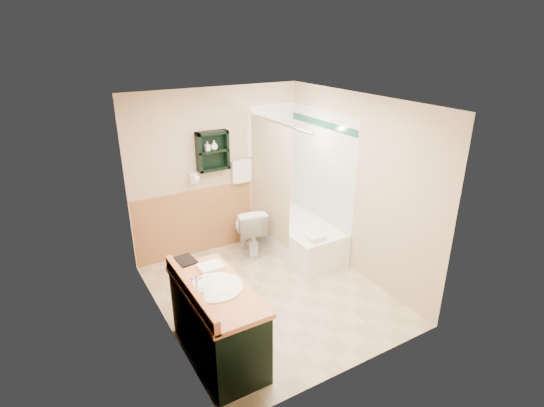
{
  "coord_description": "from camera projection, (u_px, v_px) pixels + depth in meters",
  "views": [
    {
      "loc": [
        -2.28,
        -3.91,
        3.1
      ],
      "look_at": [
        0.14,
        0.2,
        1.14
      ],
      "focal_mm": 28.0,
      "sensor_mm": 36.0,
      "label": 1
    }
  ],
  "objects": [
    {
      "name": "wall_shelf",
      "position": [
        213.0,
        151.0,
        5.85
      ],
      "size": [
        0.45,
        0.15,
        0.55
      ],
      "primitive_type": "cube",
      "color": "black",
      "rests_on": "back_wall"
    },
    {
      "name": "vanity",
      "position": [
        218.0,
        322.0,
        4.21
      ],
      "size": [
        0.59,
        1.27,
        0.81
      ],
      "primitive_type": "cube",
      "color": "black",
      "rests_on": "ground"
    },
    {
      "name": "ceiling",
      "position": [
        270.0,
        100.0,
        4.45
      ],
      "size": [
        2.6,
        3.0,
        0.04
      ],
      "primitive_type": "cube",
      "color": "white",
      "rests_on": "back_wall"
    },
    {
      "name": "toilet",
      "position": [
        248.0,
        230.0,
        6.26
      ],
      "size": [
        0.58,
        0.82,
        0.73
      ],
      "primitive_type": "imported",
      "rotation": [
        0.0,
        0.0,
        2.91
      ],
      "color": "white",
      "rests_on": "ground"
    },
    {
      "name": "tile_right",
      "position": [
        320.0,
        182.0,
        6.17
      ],
      "size": [
        1.5,
        1.5,
        2.1
      ],
      "primitive_type": null,
      "color": "white",
      "rests_on": "right_wall"
    },
    {
      "name": "tile_accent",
      "position": [
        322.0,
        124.0,
        5.84
      ],
      "size": [
        1.5,
        1.5,
        0.1
      ],
      "primitive_type": null,
      "color": "#164E39",
      "rests_on": "right_wall"
    },
    {
      "name": "soap_bottle_a",
      "position": [
        208.0,
        149.0,
        5.79
      ],
      "size": [
        0.08,
        0.13,
        0.06
      ],
      "primitive_type": "imported",
      "rotation": [
        0.0,
        0.0,
        0.18
      ],
      "color": "white",
      "rests_on": "wall_shelf"
    },
    {
      "name": "tile_back",
      "position": [
        279.0,
        171.0,
        6.62
      ],
      "size": [
        0.95,
        0.95,
        2.1
      ],
      "primitive_type": null,
      "color": "white",
      "rests_on": "back_wall"
    },
    {
      "name": "wainscot_left",
      "position": [
        168.0,
        290.0,
        4.57
      ],
      "size": [
        2.98,
        2.98,
        1.0
      ],
      "primitive_type": null,
      "color": "tan",
      "rests_on": "left_wall"
    },
    {
      "name": "vanity_book",
      "position": [
        177.0,
        254.0,
        4.43
      ],
      "size": [
        0.18,
        0.04,
        0.25
      ],
      "primitive_type": "imported",
      "rotation": [
        0.0,
        0.0,
        0.11
      ],
      "color": "black",
      "rests_on": "vanity"
    },
    {
      "name": "wainscot_back",
      "position": [
        220.0,
        217.0,
        6.36
      ],
      "size": [
        2.58,
        2.58,
        1.0
      ],
      "primitive_type": null,
      "color": "tan",
      "rests_on": "back_wall"
    },
    {
      "name": "right_wall",
      "position": [
        357.0,
        187.0,
        5.53
      ],
      "size": [
        0.04,
        3.0,
        2.4
      ],
      "primitive_type": "cube",
      "color": "beige",
      "rests_on": "ground"
    },
    {
      "name": "curtain_rod",
      "position": [
        276.0,
        122.0,
        5.45
      ],
      "size": [
        0.03,
        1.6,
        0.03
      ],
      "primitive_type": "cylinder",
      "rotation": [
        1.57,
        0.0,
        0.0
      ],
      "color": "silver",
      "rests_on": "back_wall"
    },
    {
      "name": "tub_towel",
      "position": [
        316.0,
        238.0,
        5.67
      ],
      "size": [
        0.23,
        0.19,
        0.07
      ],
      "primitive_type": "cube",
      "color": "white",
      "rests_on": "bathtub"
    },
    {
      "name": "back_wall",
      "position": [
        217.0,
        172.0,
        6.12
      ],
      "size": [
        2.6,
        0.04,
        2.4
      ],
      "primitive_type": "cube",
      "color": "beige",
      "rests_on": "ground"
    },
    {
      "name": "mirror_frame",
      "position": [
        178.0,
        224.0,
        3.76
      ],
      "size": [
        1.3,
        1.3,
        1.0
      ],
      "primitive_type": null,
      "color": "#9C5E33",
      "rests_on": "left_wall"
    },
    {
      "name": "hair_dryer",
      "position": [
        193.0,
        178.0,
        5.86
      ],
      "size": [
        0.1,
        0.24,
        0.18
      ],
      "primitive_type": null,
      "color": "white",
      "rests_on": "back_wall"
    },
    {
      "name": "shower_curtain",
      "position": [
        270.0,
        181.0,
        5.91
      ],
      "size": [
        1.05,
        1.05,
        1.7
      ],
      "primitive_type": null,
      "color": "#BBB18D",
      "rests_on": "curtain_rod"
    },
    {
      "name": "soap_bottle_b",
      "position": [
        214.0,
        146.0,
        5.83
      ],
      "size": [
        0.12,
        0.14,
        0.1
      ],
      "primitive_type": "imported",
      "rotation": [
        0.0,
        0.0,
        0.1
      ],
      "color": "white",
      "rests_on": "wall_shelf"
    },
    {
      "name": "mirror_glass",
      "position": [
        179.0,
        224.0,
        3.76
      ],
      "size": [
        1.2,
        1.2,
        0.9
      ],
      "primitive_type": null,
      "color": "white",
      "rests_on": "left_wall"
    },
    {
      "name": "floor",
      "position": [
        270.0,
        294.0,
        5.36
      ],
      "size": [
        3.0,
        3.0,
        0.0
      ],
      "primitive_type": "plane",
      "color": "beige",
      "rests_on": "ground"
    },
    {
      "name": "counter_towel",
      "position": [
        211.0,
        267.0,
        4.39
      ],
      "size": [
        0.25,
        0.2,
        0.04
      ],
      "primitive_type": "cube",
      "color": "white",
      "rests_on": "vanity"
    },
    {
      "name": "bathtub",
      "position": [
        298.0,
        237.0,
        6.31
      ],
      "size": [
        0.73,
        1.5,
        0.49
      ],
      "primitive_type": "cube",
      "color": "white",
      "rests_on": "ground"
    },
    {
      "name": "left_wall",
      "position": [
        158.0,
        232.0,
        4.29
      ],
      "size": [
        0.04,
        3.0,
        2.4
      ],
      "primitive_type": "cube",
      "color": "beige",
      "rests_on": "ground"
    },
    {
      "name": "towel_bar",
      "position": [
        241.0,
        159.0,
        6.17
      ],
      "size": [
        0.4,
        0.06,
        0.4
      ],
      "primitive_type": null,
      "color": "white",
      "rests_on": "back_wall"
    }
  ]
}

